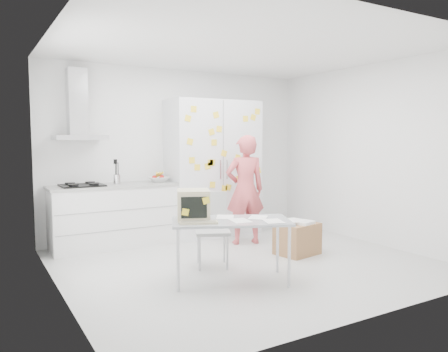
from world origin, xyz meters
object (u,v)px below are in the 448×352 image
desk (207,212)px  chair (212,224)px  cardboard_box (297,238)px  person (245,190)px

desk → chair: size_ratio=1.57×
chair → cardboard_box: size_ratio=1.51×
desk → cardboard_box: (1.60, 0.38, -0.55)m
chair → cardboard_box: chair is taller
person → chair: bearing=52.7°
person → cardboard_box: size_ratio=2.70×
person → cardboard_box: (0.28, -0.89, -0.59)m
person → desk: size_ratio=1.14×
desk → chair: (0.35, 0.52, -0.26)m
cardboard_box → person: bearing=107.7°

